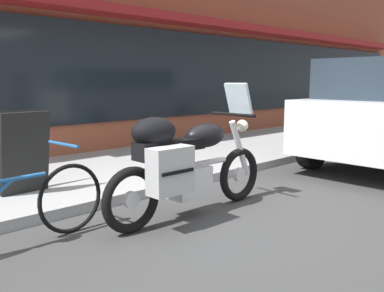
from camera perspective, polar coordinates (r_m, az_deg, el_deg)
name	(u,v)px	position (r m, az deg, el deg)	size (l,w,h in m)	color
ground_plane	(213,218)	(4.44, 2.87, -9.75)	(80.00, 80.00, 0.00)	#383838
storefront_building	(264,31)	(11.75, 9.73, 15.22)	(20.65, 0.90, 5.56)	brown
sidewalk_curb	(359,127)	(13.29, 21.82, 2.42)	(30.00, 2.85, 0.12)	#959595
touring_motorcycle	(185,161)	(4.28, -1.00, -2.11)	(2.19, 0.65, 1.40)	black
parked_bicycle	(12,208)	(3.84, -23.28, -7.79)	(1.75, 0.48, 0.92)	black
sandwich_board_sign	(22,152)	(5.23, -22.19, -0.76)	(0.55, 0.42, 0.95)	black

